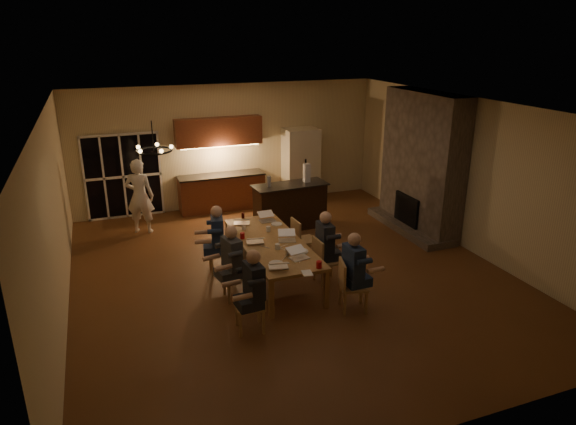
% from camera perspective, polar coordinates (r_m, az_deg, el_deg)
% --- Properties ---
extents(floor, '(9.00, 9.00, 0.00)m').
position_cam_1_polar(floor, '(10.04, 0.21, -6.78)').
color(floor, brown).
rests_on(floor, ground).
extents(back_wall, '(8.00, 0.04, 3.20)m').
position_cam_1_polar(back_wall, '(13.62, -6.65, 7.34)').
color(back_wall, beige).
rests_on(back_wall, ground).
extents(left_wall, '(0.04, 9.00, 3.20)m').
position_cam_1_polar(left_wall, '(8.91, -24.72, -1.00)').
color(left_wall, beige).
rests_on(left_wall, ground).
extents(right_wall, '(0.04, 9.00, 3.20)m').
position_cam_1_polar(right_wall, '(11.45, 19.41, 4.00)').
color(right_wall, beige).
rests_on(right_wall, ground).
extents(ceiling, '(8.00, 9.00, 0.04)m').
position_cam_1_polar(ceiling, '(9.08, 0.23, 11.75)').
color(ceiling, white).
rests_on(ceiling, back_wall).
extents(french_doors, '(1.86, 0.08, 2.10)m').
position_cam_1_polar(french_doors, '(13.32, -17.84, 3.81)').
color(french_doors, black).
rests_on(french_doors, ground).
extents(fireplace, '(0.58, 2.50, 3.20)m').
position_cam_1_polar(fireplace, '(12.17, 14.68, 5.36)').
color(fireplace, '#63564D').
rests_on(fireplace, ground).
extents(kitchenette, '(2.24, 0.68, 2.40)m').
position_cam_1_polar(kitchenette, '(13.34, -7.49, 5.28)').
color(kitchenette, brown).
rests_on(kitchenette, ground).
extents(refrigerator, '(0.90, 0.68, 2.00)m').
position_cam_1_polar(refrigerator, '(13.99, 1.41, 5.27)').
color(refrigerator, beige).
rests_on(refrigerator, ground).
extents(dining_table, '(1.10, 2.88, 0.75)m').
position_cam_1_polar(dining_table, '(9.71, -1.79, -5.28)').
color(dining_table, '#A57942').
rests_on(dining_table, ground).
extents(bar_island, '(1.79, 0.77, 1.08)m').
position_cam_1_polar(bar_island, '(12.10, 0.23, 0.69)').
color(bar_island, black).
rests_on(bar_island, ground).
extents(chair_left_near, '(0.48, 0.48, 0.89)m').
position_cam_1_polar(chair_left_near, '(8.10, -4.30, -10.16)').
color(chair_left_near, tan).
rests_on(chair_left_near, ground).
extents(chair_left_mid, '(0.45, 0.45, 0.89)m').
position_cam_1_polar(chair_left_mid, '(9.03, -5.78, -6.90)').
color(chair_left_mid, tan).
rests_on(chair_left_mid, ground).
extents(chair_left_far, '(0.49, 0.49, 0.89)m').
position_cam_1_polar(chair_left_far, '(10.02, -7.57, -4.21)').
color(chair_left_far, tan).
rests_on(chair_left_far, ground).
extents(chair_right_near, '(0.54, 0.54, 0.89)m').
position_cam_1_polar(chair_right_near, '(8.70, 7.29, -8.05)').
color(chair_right_near, tan).
rests_on(chair_right_near, ground).
extents(chair_right_mid, '(0.45, 0.45, 0.89)m').
position_cam_1_polar(chair_right_mid, '(9.55, 4.39, -5.32)').
color(chair_right_mid, tan).
rests_on(chair_right_mid, ground).
extents(chair_right_far, '(0.46, 0.46, 0.89)m').
position_cam_1_polar(chair_right_far, '(10.45, 1.87, -3.02)').
color(chair_right_far, tan).
rests_on(chair_right_far, ground).
extents(person_left_near, '(0.65, 0.65, 1.38)m').
position_cam_1_polar(person_left_near, '(7.95, -3.78, -8.76)').
color(person_left_near, '#202329').
rests_on(person_left_near, ground).
extents(person_right_near, '(0.62, 0.62, 1.38)m').
position_cam_1_polar(person_right_near, '(8.60, 7.23, -6.56)').
color(person_right_near, navy).
rests_on(person_right_near, ground).
extents(person_left_mid, '(0.71, 0.71, 1.38)m').
position_cam_1_polar(person_left_mid, '(8.87, -6.21, -5.66)').
color(person_left_mid, '#353A3E').
rests_on(person_left_mid, ground).
extents(person_right_mid, '(0.62, 0.62, 1.38)m').
position_cam_1_polar(person_right_mid, '(9.50, 4.11, -3.84)').
color(person_right_mid, '#202329').
rests_on(person_right_mid, ground).
extents(person_left_far, '(0.70, 0.70, 1.38)m').
position_cam_1_polar(person_left_far, '(9.86, -7.81, -3.07)').
color(person_left_far, navy).
rests_on(person_left_far, ground).
extents(standing_person, '(0.75, 0.63, 1.75)m').
position_cam_1_polar(standing_person, '(12.22, -16.14, 1.75)').
color(standing_person, white).
rests_on(standing_person, ground).
extents(chandelier, '(0.55, 0.55, 0.03)m').
position_cam_1_polar(chandelier, '(8.03, -14.68, 6.67)').
color(chandelier, black).
rests_on(chandelier, ceiling).
extents(laptop_a, '(0.37, 0.34, 0.23)m').
position_cam_1_polar(laptop_a, '(8.51, -1.09, -5.40)').
color(laptop_a, silver).
rests_on(laptop_a, dining_table).
extents(laptop_b, '(0.37, 0.34, 0.23)m').
position_cam_1_polar(laptop_b, '(8.82, 1.27, -4.46)').
color(laptop_b, silver).
rests_on(laptop_b, dining_table).
extents(laptop_c, '(0.36, 0.33, 0.23)m').
position_cam_1_polar(laptop_c, '(9.50, -3.70, -2.70)').
color(laptop_c, silver).
rests_on(laptop_c, dining_table).
extents(laptop_d, '(0.39, 0.36, 0.23)m').
position_cam_1_polar(laptop_d, '(9.55, -0.10, -2.53)').
color(laptop_d, silver).
rests_on(laptop_d, dining_table).
extents(laptop_e, '(0.39, 0.36, 0.23)m').
position_cam_1_polar(laptop_e, '(10.43, -5.18, -0.65)').
color(laptop_e, silver).
rests_on(laptop_e, dining_table).
extents(laptop_f, '(0.33, 0.29, 0.23)m').
position_cam_1_polar(laptop_f, '(10.53, -2.30, -0.38)').
color(laptop_f, silver).
rests_on(laptop_f, dining_table).
extents(mug_front, '(0.09, 0.09, 0.10)m').
position_cam_1_polar(mug_front, '(9.21, -1.18, -3.81)').
color(mug_front, silver).
rests_on(mug_front, dining_table).
extents(mug_mid, '(0.09, 0.09, 0.10)m').
position_cam_1_polar(mug_mid, '(10.02, -2.21, -1.83)').
color(mug_mid, silver).
rests_on(mug_mid, dining_table).
extents(mug_back, '(0.08, 0.08, 0.10)m').
position_cam_1_polar(mug_back, '(10.15, -4.94, -1.61)').
color(mug_back, silver).
rests_on(mug_back, dining_table).
extents(redcup_near, '(0.09, 0.09, 0.12)m').
position_cam_1_polar(redcup_near, '(8.52, 3.47, -5.80)').
color(redcup_near, '#B10B0F').
rests_on(redcup_near, dining_table).
extents(redcup_mid, '(0.09, 0.09, 0.12)m').
position_cam_1_polar(redcup_mid, '(9.70, -5.09, -2.58)').
color(redcup_mid, '#B10B0F').
rests_on(redcup_mid, dining_table).
extents(can_silver, '(0.06, 0.06, 0.12)m').
position_cam_1_polar(can_silver, '(8.95, -0.08, -4.48)').
color(can_silver, '#B2B2B7').
rests_on(can_silver, dining_table).
extents(can_cola, '(0.06, 0.06, 0.12)m').
position_cam_1_polar(can_cola, '(10.75, -5.03, -0.32)').
color(can_cola, '#3F0F0C').
rests_on(can_cola, dining_table).
extents(plate_near, '(0.27, 0.27, 0.02)m').
position_cam_1_polar(plate_near, '(9.13, 1.42, -4.32)').
color(plate_near, silver).
rests_on(plate_near, dining_table).
extents(plate_left, '(0.25, 0.25, 0.02)m').
position_cam_1_polar(plate_left, '(8.67, -1.34, -5.68)').
color(plate_left, silver).
rests_on(plate_left, dining_table).
extents(plate_far, '(0.23, 0.23, 0.02)m').
position_cam_1_polar(plate_far, '(10.38, -1.27, -1.28)').
color(plate_far, silver).
rests_on(plate_far, dining_table).
extents(notepad, '(0.19, 0.24, 0.01)m').
position_cam_1_polar(notepad, '(8.35, 2.14, -6.75)').
color(notepad, white).
rests_on(notepad, dining_table).
extents(bar_bottle, '(0.09, 0.09, 0.24)m').
position_cam_1_polar(bar_bottle, '(11.75, -2.12, 3.48)').
color(bar_bottle, '#99999E').
rests_on(bar_bottle, bar_island).
extents(bar_blender, '(0.14, 0.14, 0.44)m').
position_cam_1_polar(bar_blender, '(12.08, 2.09, 4.42)').
color(bar_blender, silver).
rests_on(bar_blender, bar_island).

